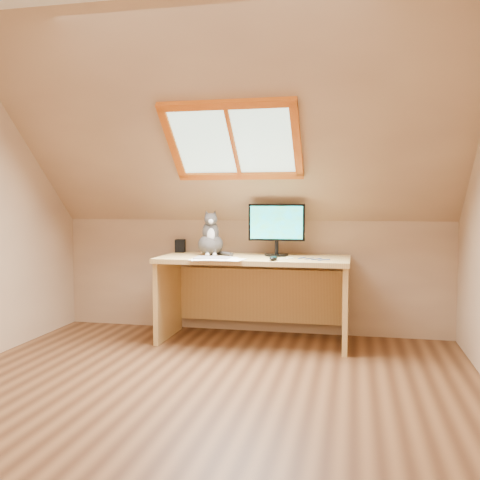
# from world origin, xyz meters

# --- Properties ---
(ground) EXTENTS (3.50, 3.50, 0.00)m
(ground) POSITION_xyz_m (0.00, 0.00, 0.00)
(ground) COLOR brown
(ground) RESTS_ON ground
(room_shell) EXTENTS (3.52, 3.52, 2.41)m
(room_shell) POSITION_xyz_m (0.00, -0.09, 1.43)
(room_shell) COLOR tan
(room_shell) RESTS_ON ground
(desk) EXTENTS (1.56, 0.68, 0.71)m
(desk) POSITION_xyz_m (0.10, 1.45, 0.49)
(desk) COLOR #DFB869
(desk) RESTS_ON ground
(monitor) EXTENTS (0.47, 0.20, 0.44)m
(monitor) POSITION_xyz_m (0.27, 1.49, 0.96)
(monitor) COLOR black
(monitor) RESTS_ON desk
(cat) EXTENTS (0.28, 0.31, 0.39)m
(cat) POSITION_xyz_m (-0.29, 1.43, 0.85)
(cat) COLOR #433E3B
(cat) RESTS_ON desk
(desk_speaker) EXTENTS (0.09, 0.09, 0.12)m
(desk_speaker) POSITION_xyz_m (-0.62, 1.63, 0.77)
(desk_speaker) COLOR black
(desk_speaker) RESTS_ON desk
(graphics_tablet) EXTENTS (0.29, 0.21, 0.01)m
(graphics_tablet) POSITION_xyz_m (-0.20, 1.17, 0.72)
(graphics_tablet) COLOR #B2B2B7
(graphics_tablet) RESTS_ON desk
(mouse) EXTENTS (0.08, 0.12, 0.03)m
(mouse) POSITION_xyz_m (0.30, 1.13, 0.73)
(mouse) COLOR black
(mouse) RESTS_ON desk
(papers) EXTENTS (0.35, 0.30, 0.01)m
(papers) POSITION_xyz_m (-0.10, 1.12, 0.71)
(papers) COLOR white
(papers) RESTS_ON desk
(cables) EXTENTS (0.51, 0.26, 0.01)m
(cables) POSITION_xyz_m (0.49, 1.26, 0.72)
(cables) COLOR silver
(cables) RESTS_ON desk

